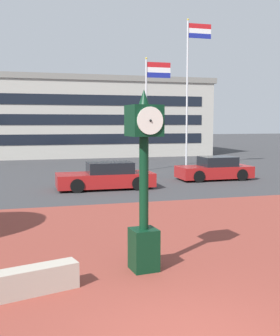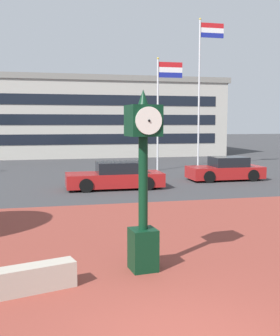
{
  "view_description": "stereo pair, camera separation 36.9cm",
  "coord_description": "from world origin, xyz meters",
  "px_view_note": "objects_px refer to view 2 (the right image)",
  "views": [
    {
      "loc": [
        -2.17,
        -5.03,
        3.15
      ],
      "look_at": [
        0.19,
        3.57,
        2.16
      ],
      "focal_mm": 44.08,
      "sensor_mm": 36.0,
      "label": 1
    },
    {
      "loc": [
        -1.81,
        -5.12,
        3.15
      ],
      "look_at": [
        0.19,
        3.57,
        2.16
      ],
      "focal_mm": 44.08,
      "sensor_mm": 36.0,
      "label": 2
    }
  ],
  "objects_px": {
    "street_clock": "(143,182)",
    "car_street_mid": "(116,177)",
    "flagpole_secondary": "(202,82)",
    "civic_building": "(89,117)",
    "flagpole_primary": "(161,103)",
    "car_street_near": "(226,170)"
  },
  "relations": [
    {
      "from": "car_street_mid",
      "to": "flagpole_primary",
      "type": "height_order",
      "value": "flagpole_primary"
    },
    {
      "from": "flagpole_primary",
      "to": "civic_building",
      "type": "height_order",
      "value": "flagpole_primary"
    },
    {
      "from": "street_clock",
      "to": "flagpole_primary",
      "type": "xyz_separation_m",
      "value": [
        5.46,
        17.85,
        2.53
      ]
    },
    {
      "from": "civic_building",
      "to": "flagpole_primary",
      "type": "bearing_deg",
      "value": -79.19
    },
    {
      "from": "car_street_near",
      "to": "car_street_mid",
      "type": "distance_m",
      "value": 6.59
    },
    {
      "from": "street_clock",
      "to": "car_street_mid",
      "type": "distance_m",
      "value": 11.15
    },
    {
      "from": "car_street_near",
      "to": "flagpole_secondary",
      "type": "relative_size",
      "value": 0.41
    },
    {
      "from": "street_clock",
      "to": "car_street_near",
      "type": "xyz_separation_m",
      "value": [
        7.67,
        12.55,
        -1.34
      ]
    },
    {
      "from": "car_street_near",
      "to": "street_clock",
      "type": "bearing_deg",
      "value": 148.61
    },
    {
      "from": "car_street_mid",
      "to": "flagpole_secondary",
      "type": "height_order",
      "value": "flagpole_secondary"
    },
    {
      "from": "street_clock",
      "to": "car_street_mid",
      "type": "xyz_separation_m",
      "value": [
        1.26,
        11.0,
        -1.34
      ]
    },
    {
      "from": "flagpole_secondary",
      "to": "flagpole_primary",
      "type": "bearing_deg",
      "value": 180.0
    },
    {
      "from": "street_clock",
      "to": "car_street_mid",
      "type": "height_order",
      "value": "street_clock"
    },
    {
      "from": "civic_building",
      "to": "car_street_near",
      "type": "bearing_deg",
      "value": -76.09
    },
    {
      "from": "car_street_near",
      "to": "car_street_mid",
      "type": "bearing_deg",
      "value": 103.64
    },
    {
      "from": "street_clock",
      "to": "car_street_near",
      "type": "relative_size",
      "value": 0.94
    },
    {
      "from": "flagpole_secondary",
      "to": "civic_building",
      "type": "height_order",
      "value": "flagpole_secondary"
    },
    {
      "from": "flagpole_primary",
      "to": "civic_building",
      "type": "distance_m",
      "value": 16.16
    },
    {
      "from": "street_clock",
      "to": "civic_building",
      "type": "xyz_separation_m",
      "value": [
        2.43,
        33.7,
        1.75
      ]
    },
    {
      "from": "flagpole_primary",
      "to": "street_clock",
      "type": "bearing_deg",
      "value": -107.0
    },
    {
      "from": "car_street_near",
      "to": "civic_building",
      "type": "relative_size",
      "value": 0.16
    },
    {
      "from": "flagpole_primary",
      "to": "flagpole_secondary",
      "type": "xyz_separation_m",
      "value": [
        2.79,
        -0.0,
        1.39
      ]
    }
  ]
}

